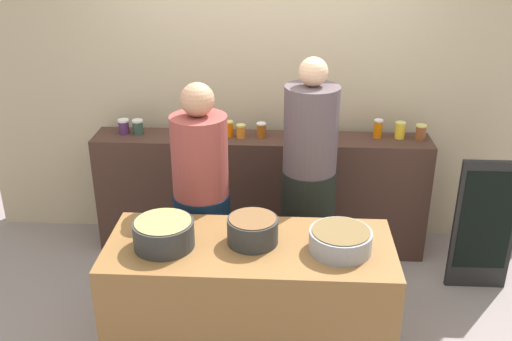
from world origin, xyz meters
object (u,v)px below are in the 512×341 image
(preserve_jar_3, at_px, (241,131))
(preserve_jar_7, at_px, (320,130))
(preserve_jar_2, at_px, (229,129))
(cooking_pot_left, at_px, (164,234))
(preserve_jar_0, at_px, (124,126))
(preserve_jar_6, at_px, (302,133))
(preserve_jar_8, at_px, (378,129))
(chalkboard_sign, at_px, (485,226))
(preserve_jar_1, at_px, (138,127))
(preserve_jar_9, at_px, (400,130))
(cook_in_cap, at_px, (308,193))
(cooking_pot_center, at_px, (253,230))
(preserve_jar_5, at_px, (290,129))
(preserve_jar_10, at_px, (421,132))
(cook_with_tongs, at_px, (202,213))
(cooking_pot_right, at_px, (340,241))
(preserve_jar_4, at_px, (261,130))

(preserve_jar_3, height_order, preserve_jar_7, preserve_jar_3)
(preserve_jar_2, height_order, cooking_pot_left, preserve_jar_2)
(preserve_jar_0, xyz_separation_m, preserve_jar_2, (0.86, -0.02, 0.00))
(preserve_jar_6, bearing_deg, preserve_jar_8, 7.84)
(preserve_jar_2, bearing_deg, chalkboard_sign, -14.62)
(chalkboard_sign, bearing_deg, preserve_jar_1, 169.05)
(preserve_jar_9, relative_size, cook_in_cap, 0.07)
(cooking_pot_left, xyz_separation_m, cooking_pot_center, (0.51, 0.07, -0.00))
(preserve_jar_6, distance_m, chalkboard_sign, 1.53)
(cook_in_cap, bearing_deg, chalkboard_sign, 4.54)
(preserve_jar_0, distance_m, preserve_jar_5, 1.34)
(preserve_jar_5, bearing_deg, preserve_jar_7, 14.31)
(preserve_jar_5, height_order, preserve_jar_10, preserve_jar_5)
(preserve_jar_5, xyz_separation_m, chalkboard_sign, (1.45, -0.49, -0.55))
(preserve_jar_3, height_order, cook_with_tongs, cook_with_tongs)
(preserve_jar_5, xyz_separation_m, preserve_jar_7, (0.24, 0.06, -0.02))
(preserve_jar_9, height_order, cooking_pot_right, preserve_jar_9)
(preserve_jar_0, bearing_deg, preserve_jar_7, 1.09)
(preserve_jar_3, height_order, preserve_jar_4, preserve_jar_4)
(preserve_jar_1, bearing_deg, preserve_jar_9, 0.71)
(preserve_jar_1, distance_m, preserve_jar_10, 2.26)
(preserve_jar_6, distance_m, cook_in_cap, 0.62)
(preserve_jar_3, distance_m, cook_in_cap, 0.83)
(cook_with_tongs, bearing_deg, preserve_jar_2, 82.96)
(preserve_jar_0, distance_m, preserve_jar_6, 1.44)
(preserve_jar_9, relative_size, cooking_pot_left, 0.37)
(cooking_pot_left, relative_size, cook_with_tongs, 0.21)
(preserve_jar_6, distance_m, cooking_pot_right, 1.43)
(preserve_jar_7, height_order, preserve_jar_8, preserve_jar_8)
(preserve_jar_9, distance_m, preserve_jar_10, 0.16)
(preserve_jar_10, distance_m, cooking_pot_right, 1.64)
(preserve_jar_3, relative_size, preserve_jar_8, 0.73)
(cooking_pot_right, bearing_deg, preserve_jar_4, 110.08)
(preserve_jar_2, distance_m, preserve_jar_9, 1.36)
(preserve_jar_2, bearing_deg, cooking_pot_right, -61.55)
(preserve_jar_3, distance_m, preserve_jar_7, 0.63)
(preserve_jar_8, height_order, preserve_jar_10, preserve_jar_8)
(cooking_pot_left, height_order, cooking_pot_center, cooking_pot_left)
(preserve_jar_5, bearing_deg, preserve_jar_4, 178.33)
(preserve_jar_0, distance_m, preserve_jar_4, 1.11)
(cooking_pot_center, bearing_deg, cooking_pot_left, -172.03)
(cook_in_cap, bearing_deg, preserve_jar_0, 157.01)
(cook_in_cap, height_order, chalkboard_sign, cook_in_cap)
(cooking_pot_left, bearing_deg, preserve_jar_3, 76.84)
(preserve_jar_10, xyz_separation_m, cook_in_cap, (-0.89, -0.63, -0.25))
(preserve_jar_8, distance_m, cook_in_cap, 0.90)
(preserve_jar_6, relative_size, preserve_jar_7, 1.14)
(preserve_jar_9, xyz_separation_m, cooking_pot_right, (-0.58, -1.49, -0.14))
(preserve_jar_0, bearing_deg, chalkboard_sign, -10.64)
(preserve_jar_0, distance_m, cooking_pot_left, 1.61)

